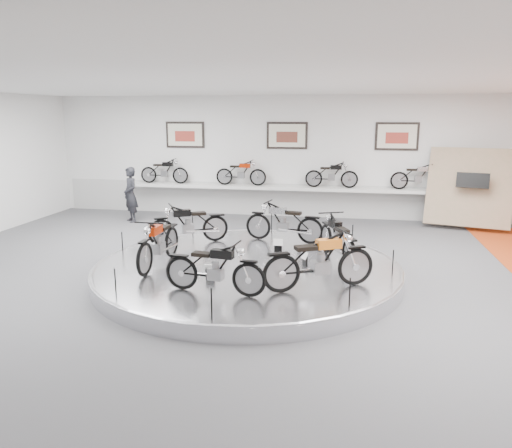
% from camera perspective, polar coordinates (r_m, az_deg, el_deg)
% --- Properties ---
extents(floor, '(16.00, 16.00, 0.00)m').
position_cam_1_polar(floor, '(10.35, -1.32, -6.64)').
color(floor, '#4F4F51').
rests_on(floor, ground).
extents(ceiling, '(16.00, 16.00, 0.00)m').
position_cam_1_polar(ceiling, '(9.80, -1.44, 16.05)').
color(ceiling, white).
rests_on(ceiling, wall_back).
extents(wall_back, '(16.00, 0.00, 16.00)m').
position_cam_1_polar(wall_back, '(16.75, 3.55, 7.67)').
color(wall_back, white).
rests_on(wall_back, floor).
extents(wall_front, '(16.00, 0.00, 16.00)m').
position_cam_1_polar(wall_front, '(3.54, -25.67, -11.78)').
color(wall_front, white).
rests_on(wall_front, floor).
extents(dado_band, '(15.68, 0.04, 1.10)m').
position_cam_1_polar(dado_band, '(16.91, 3.48, 2.76)').
color(dado_band, '#BCBCBA').
rests_on(dado_band, floor).
extents(display_platform, '(6.40, 6.40, 0.30)m').
position_cam_1_polar(display_platform, '(10.58, -0.99, -5.35)').
color(display_platform, silver).
rests_on(display_platform, floor).
extents(platform_rim, '(6.40, 6.40, 0.10)m').
position_cam_1_polar(platform_rim, '(10.54, -0.99, -4.73)').
color(platform_rim, '#B2B2BA').
rests_on(platform_rim, display_platform).
extents(shelf, '(11.00, 0.55, 0.10)m').
position_cam_1_polar(shelf, '(16.57, 3.38, 4.14)').
color(shelf, silver).
rests_on(shelf, wall_back).
extents(poster_left, '(1.35, 0.06, 0.88)m').
position_cam_1_polar(poster_left, '(17.44, -8.11, 10.06)').
color(poster_left, silver).
rests_on(poster_left, wall_back).
extents(poster_center, '(1.35, 0.06, 0.88)m').
position_cam_1_polar(poster_center, '(16.67, 3.57, 10.06)').
color(poster_center, silver).
rests_on(poster_center, wall_back).
extents(poster_right, '(1.35, 0.06, 0.88)m').
position_cam_1_polar(poster_right, '(16.62, 15.81, 9.61)').
color(poster_right, silver).
rests_on(poster_right, wall_back).
extents(display_panel, '(2.56, 1.52, 2.30)m').
position_cam_1_polar(display_panel, '(16.22, 23.19, 3.87)').
color(display_panel, tan).
rests_on(display_panel, floor).
extents(shelf_bike_a, '(1.22, 0.43, 0.73)m').
position_cam_1_polar(shelf_bike_a, '(17.53, -10.43, 5.78)').
color(shelf_bike_a, black).
rests_on(shelf_bike_a, shelf).
extents(shelf_bike_b, '(1.22, 0.43, 0.73)m').
position_cam_1_polar(shelf_bike_b, '(16.76, -1.72, 5.68)').
color(shelf_bike_b, '#991F03').
rests_on(shelf_bike_b, shelf).
extents(shelf_bike_c, '(1.22, 0.43, 0.73)m').
position_cam_1_polar(shelf_bike_c, '(16.40, 8.63, 5.40)').
color(shelf_bike_c, black).
rests_on(shelf_bike_c, shelf).
extents(shelf_bike_d, '(1.22, 0.43, 0.73)m').
position_cam_1_polar(shelf_bike_d, '(16.54, 18.05, 4.99)').
color(shelf_bike_d, silver).
rests_on(shelf_bike_d, shelf).
extents(bike_a, '(1.20, 1.79, 1.00)m').
position_cam_1_polar(bike_a, '(10.74, 9.28, -1.64)').
color(bike_a, black).
rests_on(bike_a, display_platform).
extents(bike_b, '(1.77, 0.90, 0.99)m').
position_cam_1_polar(bike_b, '(12.26, 3.20, 0.24)').
color(bike_b, silver).
rests_on(bike_b, display_platform).
extents(bike_c, '(1.74, 1.35, 0.98)m').
position_cam_1_polar(bike_c, '(12.17, -7.71, 0.03)').
color(bike_c, black).
rests_on(bike_c, display_platform).
extents(bike_d, '(0.67, 1.76, 1.03)m').
position_cam_1_polar(bike_d, '(10.45, -11.07, -2.02)').
color(bike_d, '#991F03').
rests_on(bike_d, display_platform).
extents(bike_e, '(1.65, 0.76, 0.94)m').
position_cam_1_polar(bike_e, '(8.74, -4.76, -5.00)').
color(bike_e, black).
rests_on(bike_e, display_platform).
extents(bike_f, '(1.90, 1.39, 1.06)m').
position_cam_1_polar(bike_f, '(8.98, 7.27, -4.16)').
color(bike_f, orange).
rests_on(bike_f, display_platform).
extents(visitor, '(0.75, 0.75, 1.76)m').
position_cam_1_polar(visitor, '(16.41, -14.14, 3.27)').
color(visitor, black).
rests_on(visitor, floor).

